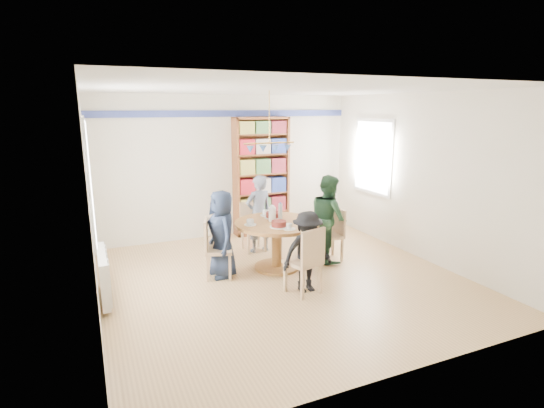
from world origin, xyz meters
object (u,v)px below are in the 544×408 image
chair_far (252,224)px  chair_left (213,246)px  radiator (104,275)px  person_left (222,234)px  chair_near (307,258)px  person_right (329,218)px  dining_table (277,234)px  person_near (307,252)px  chair_right (334,232)px  bookshelf (261,177)px  person_far (259,214)px

chair_far → chair_left: bearing=-135.5°
chair_left → chair_far: chair_left is taller
radiator → person_left: size_ratio=0.77×
radiator → chair_near: bearing=-19.6°
person_left → person_right: 1.79m
radiator → chair_far: 2.73m
dining_table → person_near: size_ratio=1.16×
dining_table → person_near: (0.03, -0.94, 0.00)m
person_right → person_near: size_ratio=1.26×
chair_right → person_near: 1.38m
chair_near → chair_left: bearing=132.4°
chair_right → bookshelf: 2.06m
chair_near → person_right: size_ratio=0.66×
radiator → chair_right: size_ratio=1.17×
radiator → dining_table: 2.53m
dining_table → bookshelf: bookshelf is taller
radiator → chair_left: size_ratio=1.13×
dining_table → person_left: (-0.86, 0.04, 0.09)m
dining_table → chair_right: size_ratio=1.52×
chair_far → bookshelf: 1.25m
person_left → person_near: size_ratio=1.16×
chair_left → bookshelf: size_ratio=0.39×
chair_left → person_far: person_far is taller
chair_right → bookshelf: bookshelf is taller
chair_near → person_far: 1.90m
person_left → chair_left: bearing=-87.7°
radiator → person_right: 3.47m
dining_table → chair_near: 1.04m
chair_near → chair_right: bearing=44.7°
chair_left → person_left: person_left is taller
person_left → person_near: 1.33m
chair_far → bookshelf: size_ratio=0.37×
person_far → bookshelf: size_ratio=0.59×
chair_far → radiator: bearing=-155.5°
chair_right → bookshelf: (-0.51, 1.89, 0.66)m
dining_table → chair_near: (-0.03, -1.03, -0.04)m
chair_left → person_far: (1.05, 0.83, 0.19)m
chair_right → person_near: bearing=-136.7°
radiator → chair_near: 2.65m
chair_near → person_near: person_near is taller
person_far → bookshelf: (0.47, 1.04, 0.45)m
person_near → bookshelf: (0.49, 2.83, 0.56)m
dining_table → person_far: 0.87m
person_right → chair_left: bearing=93.9°
chair_right → person_near: (-1.00, -0.94, 0.09)m
chair_far → chair_near: size_ratio=0.91×
chair_near → bookshelf: bearing=79.5°
chair_left → person_left: 0.21m
radiator → person_right: (3.44, 0.16, 0.36)m
dining_table → person_far: (0.04, 0.86, 0.12)m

